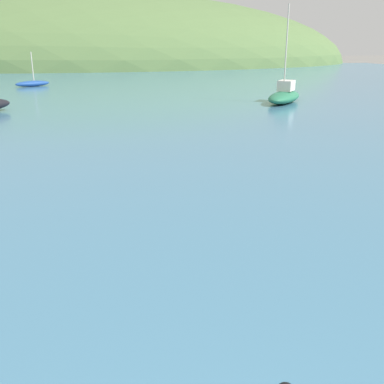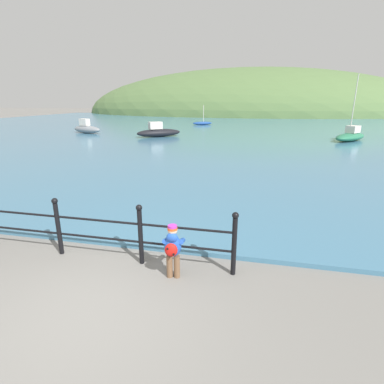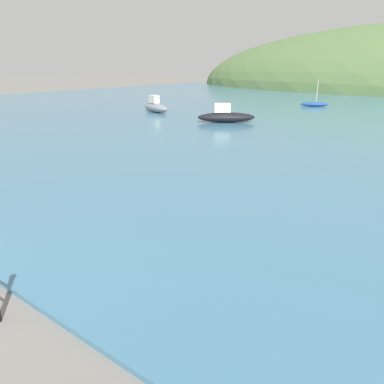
# 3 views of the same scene
# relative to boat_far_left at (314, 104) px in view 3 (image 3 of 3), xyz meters

# --- Properties ---
(water) EXTENTS (80.00, 60.00, 0.10)m
(water) POSITION_rel_boat_far_left_xyz_m (4.50, -1.33, -0.26)
(water) COLOR teal
(water) RESTS_ON ground
(boat_far_left) EXTENTS (2.43, 1.71, 2.31)m
(boat_far_left) POSITION_rel_boat_far_left_xyz_m (0.00, 0.00, 0.00)
(boat_far_left) COLOR #1E4793
(boat_far_left) RESTS_ON water
(boat_nearest_quay) EXTENTS (3.65, 3.20, 1.22)m
(boat_nearest_quay) POSITION_rel_boat_far_left_xyz_m (-1.29, -12.82, 0.18)
(boat_nearest_quay) COLOR black
(boat_nearest_quay) RESTS_ON water
(boat_blue_hull) EXTENTS (3.29, 1.85, 1.29)m
(boat_blue_hull) POSITION_rel_boat_far_left_xyz_m (-8.61, -11.57, 0.21)
(boat_blue_hull) COLOR gray
(boat_blue_hull) RESTS_ON water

